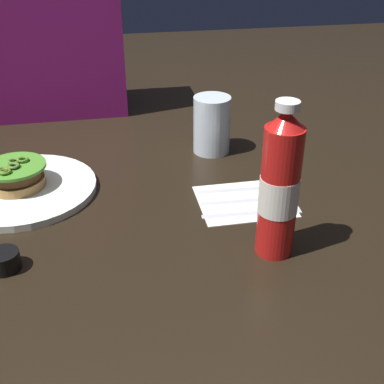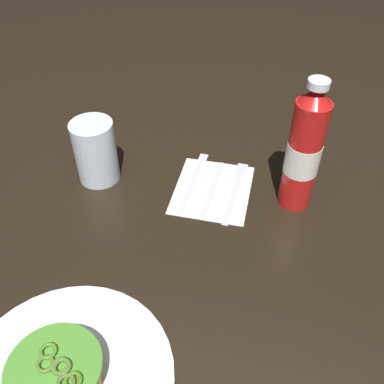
% 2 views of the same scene
% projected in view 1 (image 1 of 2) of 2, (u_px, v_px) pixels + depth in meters
% --- Properties ---
extents(ground_plane, '(3.00, 3.00, 0.00)m').
position_uv_depth(ground_plane, '(113.00, 220.00, 0.90)').
color(ground_plane, black).
extents(dinner_plate, '(0.29, 0.29, 0.01)m').
position_uv_depth(dinner_plate, '(24.00, 189.00, 0.98)').
color(dinner_plate, white).
rests_on(dinner_plate, ground_plane).
extents(burger_sandwich, '(0.12, 0.12, 0.05)m').
position_uv_depth(burger_sandwich, '(18.00, 175.00, 0.97)').
color(burger_sandwich, '#B07E44').
rests_on(burger_sandwich, dinner_plate).
extents(ketchup_bottle, '(0.06, 0.06, 0.26)m').
position_uv_depth(ketchup_bottle, '(282.00, 187.00, 0.76)').
color(ketchup_bottle, red).
rests_on(ketchup_bottle, ground_plane).
extents(water_glass, '(0.08, 0.08, 0.13)m').
position_uv_depth(water_glass, '(213.00, 125.00, 1.12)').
color(water_glass, silver).
rests_on(water_glass, ground_plane).
extents(condiment_cup, '(0.05, 0.05, 0.03)m').
position_uv_depth(condiment_cup, '(7.00, 260.00, 0.77)').
color(condiment_cup, black).
rests_on(condiment_cup, ground_plane).
extents(napkin, '(0.17, 0.15, 0.00)m').
position_uv_depth(napkin, '(246.00, 201.00, 0.95)').
color(napkin, white).
rests_on(napkin, ground_plane).
extents(fork_utensil, '(0.19, 0.03, 0.00)m').
position_uv_depth(fork_utensil, '(263.00, 211.00, 0.92)').
color(fork_utensil, silver).
rests_on(fork_utensil, napkin).
extents(spoon_utensil, '(0.18, 0.03, 0.00)m').
position_uv_depth(spoon_utensil, '(260.00, 198.00, 0.96)').
color(spoon_utensil, silver).
rests_on(spoon_utensil, napkin).
extents(butter_knife, '(0.20, 0.02, 0.00)m').
position_uv_depth(butter_knife, '(252.00, 187.00, 0.99)').
color(butter_knife, silver).
rests_on(butter_knife, napkin).
extents(diner_person, '(0.33, 0.17, 0.55)m').
position_uv_depth(diner_person, '(56.00, 22.00, 1.27)').
color(diner_person, '#77155C').
rests_on(diner_person, ground_plane).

